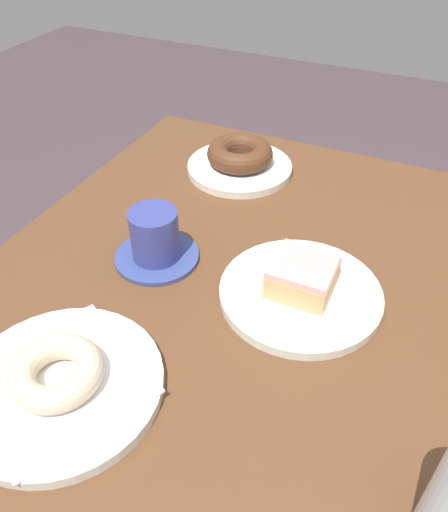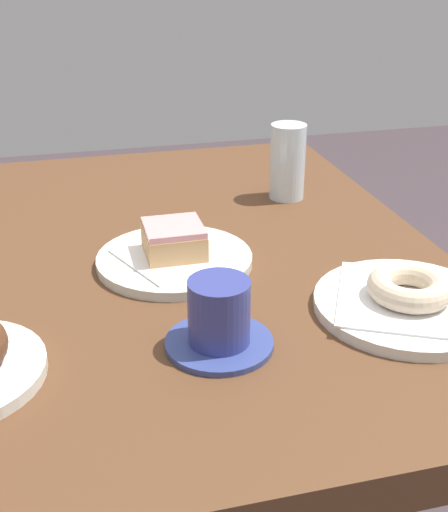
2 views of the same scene
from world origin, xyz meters
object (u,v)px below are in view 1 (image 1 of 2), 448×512
object	(u,v)px
donut_chocolate_ring	(240,153)
donut_sugar_ring	(56,372)
coffee_cup	(155,239)
donut_glazed_square	(303,276)
plate_glazed_square	(300,293)
plate_chocolate_ring	(240,168)
plate_sugar_ring	(61,386)

from	to	relation	value
donut_chocolate_ring	donut_sugar_ring	xyz separation A→B (m)	(0.01, -0.53, -0.00)
donut_chocolate_ring	coffee_cup	world-z (taller)	coffee_cup
donut_chocolate_ring	coffee_cup	bearing A→B (deg)	-91.86
donut_glazed_square	donut_chocolate_ring	xyz separation A→B (m)	(-0.21, 0.27, -0.00)
plate_glazed_square	donut_chocolate_ring	world-z (taller)	donut_chocolate_ring
plate_glazed_square	donut_sugar_ring	bearing A→B (deg)	-127.61
plate_glazed_square	donut_glazed_square	bearing A→B (deg)	90.00
plate_chocolate_ring	coffee_cup	distance (m)	0.29
donut_glazed_square	plate_chocolate_ring	size ratio (longest dim) A/B	0.42
plate_glazed_square	plate_chocolate_ring	xyz separation A→B (m)	(-0.21, 0.27, 0.00)
plate_glazed_square	donut_chocolate_ring	bearing A→B (deg)	127.10
plate_glazed_square	coffee_cup	size ratio (longest dim) A/B	1.77
plate_chocolate_ring	donut_chocolate_ring	size ratio (longest dim) A/B	1.61
plate_chocolate_ring	coffee_cup	bearing A→B (deg)	-91.86
donut_chocolate_ring	plate_sugar_ring	xyz separation A→B (m)	(0.01, -0.53, -0.03)
plate_glazed_square	donut_glazed_square	xyz separation A→B (m)	(0.00, 0.00, 0.03)
donut_glazed_square	plate_sugar_ring	distance (m)	0.32
donut_chocolate_ring	coffee_cup	xyz separation A→B (m)	(-0.01, -0.28, 0.00)
plate_glazed_square	donut_chocolate_ring	size ratio (longest dim) A/B	1.82
plate_sugar_ring	donut_sugar_ring	distance (m)	0.03
donut_sugar_ring	plate_chocolate_ring	bearing A→B (deg)	91.17
plate_sugar_ring	donut_chocolate_ring	bearing A→B (deg)	91.17
coffee_cup	plate_chocolate_ring	bearing A→B (deg)	88.14
plate_chocolate_ring	donut_sugar_ring	xyz separation A→B (m)	(0.01, -0.53, 0.03)
donut_chocolate_ring	plate_sugar_ring	world-z (taller)	donut_chocolate_ring
donut_chocolate_ring	donut_sugar_ring	size ratio (longest dim) A/B	1.17
plate_glazed_square	donut_glazed_square	distance (m)	0.03
donut_chocolate_ring	plate_sugar_ring	bearing A→B (deg)	-88.83
donut_glazed_square	plate_glazed_square	bearing A→B (deg)	-90.00
donut_glazed_square	plate_sugar_ring	xyz separation A→B (m)	(-0.20, -0.25, -0.03)
plate_chocolate_ring	donut_sugar_ring	distance (m)	0.53
donut_chocolate_ring	plate_glazed_square	bearing A→B (deg)	-52.90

